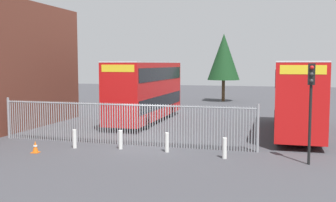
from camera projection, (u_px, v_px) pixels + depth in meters
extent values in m
plane|color=#3D3D42|center=(183.00, 124.00, 28.81)|extent=(100.00, 100.00, 0.00)
cylinder|color=gray|center=(9.00, 119.00, 23.27)|extent=(0.06, 0.06, 2.20)
cylinder|color=gray|center=(11.00, 119.00, 23.23)|extent=(0.06, 0.06, 2.20)
cylinder|color=gray|center=(13.00, 119.00, 23.19)|extent=(0.06, 0.06, 2.20)
cylinder|color=gray|center=(15.00, 119.00, 23.15)|extent=(0.06, 0.06, 2.20)
cylinder|color=gray|center=(17.00, 120.00, 23.12)|extent=(0.06, 0.06, 2.20)
cylinder|color=gray|center=(19.00, 120.00, 23.08)|extent=(0.06, 0.06, 2.20)
cylinder|color=gray|center=(21.00, 120.00, 23.04)|extent=(0.06, 0.06, 2.20)
cylinder|color=gray|center=(23.00, 120.00, 23.00)|extent=(0.06, 0.06, 2.20)
cylinder|color=gray|center=(26.00, 120.00, 22.97)|extent=(0.06, 0.06, 2.20)
cylinder|color=gray|center=(28.00, 120.00, 22.93)|extent=(0.06, 0.06, 2.20)
cylinder|color=gray|center=(30.00, 120.00, 22.89)|extent=(0.06, 0.06, 2.20)
cylinder|color=gray|center=(32.00, 120.00, 22.86)|extent=(0.06, 0.06, 2.20)
cylinder|color=gray|center=(34.00, 120.00, 22.82)|extent=(0.06, 0.06, 2.20)
cylinder|color=gray|center=(36.00, 120.00, 22.78)|extent=(0.06, 0.06, 2.20)
cylinder|color=gray|center=(39.00, 120.00, 22.74)|extent=(0.06, 0.06, 2.20)
cylinder|color=gray|center=(41.00, 121.00, 22.71)|extent=(0.06, 0.06, 2.20)
cylinder|color=gray|center=(43.00, 121.00, 22.67)|extent=(0.06, 0.06, 2.20)
cylinder|color=gray|center=(45.00, 121.00, 22.63)|extent=(0.06, 0.06, 2.20)
cylinder|color=gray|center=(47.00, 121.00, 22.59)|extent=(0.06, 0.06, 2.20)
cylinder|color=gray|center=(50.00, 121.00, 22.56)|extent=(0.06, 0.06, 2.20)
cylinder|color=gray|center=(52.00, 121.00, 22.52)|extent=(0.06, 0.06, 2.20)
cylinder|color=gray|center=(54.00, 121.00, 22.48)|extent=(0.06, 0.06, 2.20)
cylinder|color=gray|center=(56.00, 121.00, 22.45)|extent=(0.06, 0.06, 2.20)
cylinder|color=gray|center=(59.00, 121.00, 22.41)|extent=(0.06, 0.06, 2.20)
cylinder|color=gray|center=(61.00, 121.00, 22.37)|extent=(0.06, 0.06, 2.20)
cylinder|color=gray|center=(63.00, 121.00, 22.33)|extent=(0.06, 0.06, 2.20)
cylinder|color=gray|center=(65.00, 122.00, 22.30)|extent=(0.06, 0.06, 2.20)
cylinder|color=gray|center=(68.00, 122.00, 22.26)|extent=(0.06, 0.06, 2.20)
cylinder|color=gray|center=(70.00, 122.00, 22.22)|extent=(0.06, 0.06, 2.20)
cylinder|color=gray|center=(72.00, 122.00, 22.19)|extent=(0.06, 0.06, 2.20)
cylinder|color=gray|center=(75.00, 122.00, 22.15)|extent=(0.06, 0.06, 2.20)
cylinder|color=gray|center=(77.00, 122.00, 22.11)|extent=(0.06, 0.06, 2.20)
cylinder|color=gray|center=(79.00, 122.00, 22.07)|extent=(0.06, 0.06, 2.20)
cylinder|color=gray|center=(82.00, 122.00, 22.04)|extent=(0.06, 0.06, 2.20)
cylinder|color=gray|center=(84.00, 122.00, 22.00)|extent=(0.06, 0.06, 2.20)
cylinder|color=gray|center=(86.00, 122.00, 21.96)|extent=(0.06, 0.06, 2.20)
cylinder|color=gray|center=(89.00, 123.00, 21.92)|extent=(0.06, 0.06, 2.20)
cylinder|color=gray|center=(91.00, 123.00, 21.89)|extent=(0.06, 0.06, 2.20)
cylinder|color=gray|center=(93.00, 123.00, 21.85)|extent=(0.06, 0.06, 2.20)
cylinder|color=gray|center=(96.00, 123.00, 21.81)|extent=(0.06, 0.06, 2.20)
cylinder|color=gray|center=(98.00, 123.00, 21.78)|extent=(0.06, 0.06, 2.20)
cylinder|color=gray|center=(100.00, 123.00, 21.74)|extent=(0.06, 0.06, 2.20)
cylinder|color=gray|center=(103.00, 123.00, 21.70)|extent=(0.06, 0.06, 2.20)
cylinder|color=gray|center=(105.00, 123.00, 21.66)|extent=(0.06, 0.06, 2.20)
cylinder|color=gray|center=(108.00, 123.00, 21.63)|extent=(0.06, 0.06, 2.20)
cylinder|color=gray|center=(110.00, 124.00, 21.59)|extent=(0.06, 0.06, 2.20)
cylinder|color=gray|center=(113.00, 124.00, 21.55)|extent=(0.06, 0.06, 2.20)
cylinder|color=gray|center=(115.00, 124.00, 21.51)|extent=(0.06, 0.06, 2.20)
cylinder|color=gray|center=(117.00, 124.00, 21.48)|extent=(0.06, 0.06, 2.20)
cylinder|color=gray|center=(120.00, 124.00, 21.44)|extent=(0.06, 0.06, 2.20)
cylinder|color=gray|center=(122.00, 124.00, 21.40)|extent=(0.06, 0.06, 2.20)
cylinder|color=gray|center=(125.00, 124.00, 21.37)|extent=(0.06, 0.06, 2.20)
cylinder|color=gray|center=(127.00, 124.00, 21.33)|extent=(0.06, 0.06, 2.20)
cylinder|color=gray|center=(130.00, 124.00, 21.29)|extent=(0.06, 0.06, 2.20)
cylinder|color=gray|center=(132.00, 124.00, 21.25)|extent=(0.06, 0.06, 2.20)
cylinder|color=gray|center=(135.00, 125.00, 21.22)|extent=(0.06, 0.06, 2.20)
cylinder|color=gray|center=(137.00, 125.00, 21.18)|extent=(0.06, 0.06, 2.20)
cylinder|color=gray|center=(140.00, 125.00, 21.14)|extent=(0.06, 0.06, 2.20)
cylinder|color=gray|center=(142.00, 125.00, 21.11)|extent=(0.06, 0.06, 2.20)
cylinder|color=gray|center=(145.00, 125.00, 21.07)|extent=(0.06, 0.06, 2.20)
cylinder|color=gray|center=(148.00, 125.00, 21.03)|extent=(0.06, 0.06, 2.20)
cylinder|color=gray|center=(150.00, 125.00, 20.99)|extent=(0.06, 0.06, 2.20)
cylinder|color=gray|center=(153.00, 125.00, 20.96)|extent=(0.06, 0.06, 2.20)
cylinder|color=gray|center=(155.00, 125.00, 20.92)|extent=(0.06, 0.06, 2.20)
cylinder|color=gray|center=(158.00, 126.00, 20.88)|extent=(0.06, 0.06, 2.20)
cylinder|color=gray|center=(160.00, 126.00, 20.84)|extent=(0.06, 0.06, 2.20)
cylinder|color=gray|center=(163.00, 126.00, 20.81)|extent=(0.06, 0.06, 2.20)
cylinder|color=gray|center=(166.00, 126.00, 20.77)|extent=(0.06, 0.06, 2.20)
cylinder|color=gray|center=(168.00, 126.00, 20.73)|extent=(0.06, 0.06, 2.20)
cylinder|color=gray|center=(171.00, 126.00, 20.70)|extent=(0.06, 0.06, 2.20)
cylinder|color=gray|center=(174.00, 126.00, 20.66)|extent=(0.06, 0.06, 2.20)
cylinder|color=gray|center=(176.00, 126.00, 20.62)|extent=(0.06, 0.06, 2.20)
cylinder|color=gray|center=(179.00, 126.00, 20.58)|extent=(0.06, 0.06, 2.20)
cylinder|color=gray|center=(182.00, 127.00, 20.55)|extent=(0.06, 0.06, 2.20)
cylinder|color=gray|center=(184.00, 127.00, 20.51)|extent=(0.06, 0.06, 2.20)
cylinder|color=gray|center=(187.00, 127.00, 20.47)|extent=(0.06, 0.06, 2.20)
cylinder|color=gray|center=(190.00, 127.00, 20.43)|extent=(0.06, 0.06, 2.20)
cylinder|color=gray|center=(192.00, 127.00, 20.40)|extent=(0.06, 0.06, 2.20)
cylinder|color=gray|center=(195.00, 127.00, 20.36)|extent=(0.06, 0.06, 2.20)
cylinder|color=gray|center=(198.00, 127.00, 20.32)|extent=(0.06, 0.06, 2.20)
cylinder|color=gray|center=(201.00, 127.00, 20.29)|extent=(0.06, 0.06, 2.20)
cylinder|color=gray|center=(203.00, 127.00, 20.25)|extent=(0.06, 0.06, 2.20)
cylinder|color=gray|center=(206.00, 128.00, 20.21)|extent=(0.06, 0.06, 2.20)
cylinder|color=gray|center=(209.00, 128.00, 20.17)|extent=(0.06, 0.06, 2.20)
cylinder|color=gray|center=(212.00, 128.00, 20.14)|extent=(0.06, 0.06, 2.20)
cylinder|color=gray|center=(215.00, 128.00, 20.10)|extent=(0.06, 0.06, 2.20)
cylinder|color=gray|center=(217.00, 128.00, 20.06)|extent=(0.06, 0.06, 2.20)
cylinder|color=gray|center=(220.00, 128.00, 20.03)|extent=(0.06, 0.06, 2.20)
cylinder|color=gray|center=(223.00, 128.00, 19.99)|extent=(0.06, 0.06, 2.20)
cylinder|color=gray|center=(226.00, 128.00, 19.95)|extent=(0.06, 0.06, 2.20)
cylinder|color=gray|center=(229.00, 129.00, 19.91)|extent=(0.06, 0.06, 2.20)
cylinder|color=gray|center=(232.00, 129.00, 19.88)|extent=(0.06, 0.06, 2.20)
cylinder|color=gray|center=(234.00, 129.00, 19.84)|extent=(0.06, 0.06, 2.20)
cylinder|color=gray|center=(237.00, 129.00, 19.80)|extent=(0.06, 0.06, 2.20)
cylinder|color=gray|center=(240.00, 129.00, 19.76)|extent=(0.06, 0.06, 2.20)
cylinder|color=gray|center=(243.00, 129.00, 19.73)|extent=(0.06, 0.06, 2.20)
cylinder|color=gray|center=(246.00, 129.00, 19.69)|extent=(0.06, 0.06, 2.20)
cylinder|color=gray|center=(249.00, 129.00, 19.65)|extent=(0.06, 0.06, 2.20)
cylinder|color=gray|center=(252.00, 130.00, 19.62)|extent=(0.06, 0.06, 2.20)
cylinder|color=gray|center=(255.00, 130.00, 19.58)|extent=(0.06, 0.06, 2.20)
cylinder|color=gray|center=(258.00, 130.00, 19.54)|extent=(0.06, 0.06, 2.20)
cylinder|color=gray|center=(122.00, 105.00, 21.31)|extent=(14.03, 0.07, 0.07)
cylinder|color=gray|center=(9.00, 118.00, 23.26)|extent=(0.14, 0.14, 2.35)
cylinder|color=gray|center=(258.00, 128.00, 19.53)|extent=(0.14, 0.14, 2.35)
cube|color=red|center=(297.00, 96.00, 24.51)|extent=(2.50, 10.80, 4.00)
cube|color=black|center=(297.00, 109.00, 24.59)|extent=(2.54, 10.37, 0.90)
cube|color=black|center=(298.00, 76.00, 24.40)|extent=(2.54, 10.37, 0.90)
cube|color=yellow|center=(303.00, 70.00, 19.23)|extent=(2.12, 0.12, 0.44)
cube|color=silver|center=(298.00, 62.00, 24.32)|extent=(2.50, 10.80, 0.08)
cylinder|color=black|center=(277.00, 134.00, 21.76)|extent=(0.30, 1.04, 1.04)
cylinder|color=black|center=(321.00, 136.00, 21.18)|extent=(0.30, 1.04, 1.04)
cylinder|color=black|center=(278.00, 118.00, 27.83)|extent=(0.30, 1.04, 1.04)
cylinder|color=black|center=(312.00, 120.00, 27.24)|extent=(0.30, 1.04, 1.04)
cube|color=red|center=(146.00, 90.00, 29.74)|extent=(2.50, 10.80, 4.00)
cube|color=black|center=(146.00, 101.00, 29.81)|extent=(2.54, 10.37, 0.90)
cube|color=black|center=(146.00, 74.00, 29.63)|extent=(2.54, 10.37, 0.90)
cube|color=yellow|center=(118.00, 68.00, 24.45)|extent=(2.12, 0.12, 0.44)
cube|color=silver|center=(146.00, 62.00, 29.55)|extent=(2.50, 10.80, 0.08)
cylinder|color=black|center=(115.00, 120.00, 26.99)|extent=(0.30, 1.04, 1.04)
cylinder|color=black|center=(146.00, 121.00, 26.40)|extent=(0.30, 1.04, 1.04)
cylinder|color=black|center=(145.00, 110.00, 33.05)|extent=(0.30, 1.04, 1.04)
cylinder|color=black|center=(171.00, 111.00, 32.47)|extent=(0.30, 1.04, 1.04)
cylinder|color=silver|center=(75.00, 139.00, 20.56)|extent=(0.20, 0.20, 0.95)
cylinder|color=silver|center=(120.00, 140.00, 20.34)|extent=(0.20, 0.20, 0.95)
cylinder|color=silver|center=(167.00, 142.00, 19.63)|extent=(0.20, 0.20, 0.95)
cylinder|color=silver|center=(225.00, 148.00, 18.30)|extent=(0.20, 0.20, 0.95)
cube|color=orange|center=(35.00, 152.00, 19.51)|extent=(0.34, 0.34, 0.04)
cone|color=orange|center=(35.00, 146.00, 19.48)|extent=(0.28, 0.28, 0.55)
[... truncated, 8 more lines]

